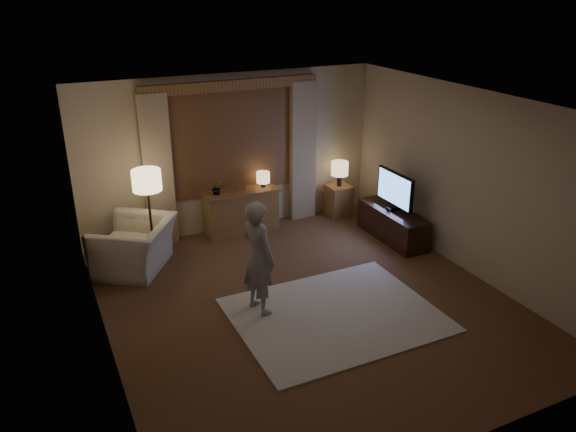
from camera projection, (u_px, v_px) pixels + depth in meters
room at (292, 196)px, 7.25m from camera, size 5.04×5.54×2.64m
rug at (335, 315)px, 7.07m from camera, size 2.50×2.00×0.02m
sideboard at (242, 213)px, 9.31m from camera, size 1.20×0.40×0.70m
picture_frame at (241, 187)px, 9.14m from camera, size 0.16×0.02×0.20m
plant at (217, 188)px, 8.96m from camera, size 0.17×0.13×0.30m
table_lamp_sideboard at (263, 178)px, 9.26m from camera, size 0.22×0.22×0.30m
floor_lamp at (147, 185)px, 8.01m from camera, size 0.42×0.42×1.43m
armchair at (135, 246)px, 8.09m from camera, size 1.44×1.48×0.73m
side_table at (339, 200)px, 10.03m from camera, size 0.40×0.40×0.56m
table_lamp_side at (340, 169)px, 9.80m from camera, size 0.30×0.30×0.44m
tv_stand at (392, 225)px, 9.10m from camera, size 0.45×1.40×0.50m
tv at (395, 190)px, 8.87m from camera, size 0.22×0.89×0.64m
person at (258, 257)px, 6.89m from camera, size 0.48×0.61×1.48m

